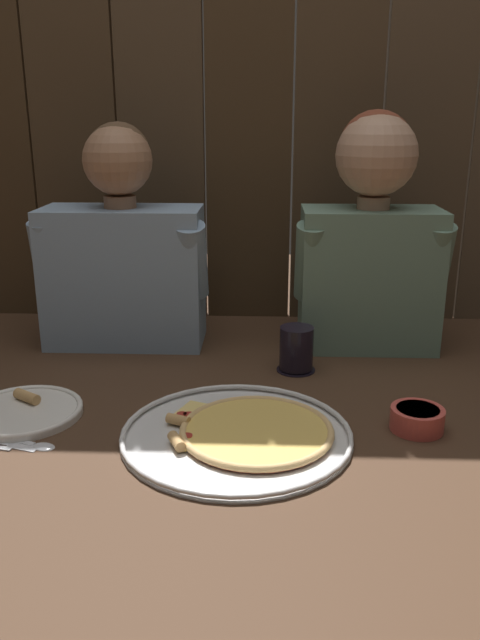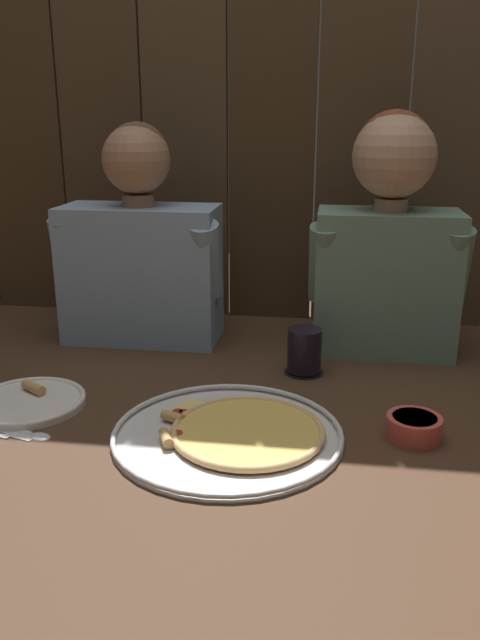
{
  "view_description": "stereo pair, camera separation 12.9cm",
  "coord_description": "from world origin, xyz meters",
  "views": [
    {
      "loc": [
        0.05,
        -1.13,
        0.58
      ],
      "look_at": [
        0.0,
        0.1,
        0.18
      ],
      "focal_mm": 35.89,
      "sensor_mm": 36.0,
      "label": 1
    },
    {
      "loc": [
        0.18,
        -1.12,
        0.58
      ],
      "look_at": [
        0.0,
        0.1,
        0.18
      ],
      "focal_mm": 35.89,
      "sensor_mm": 36.0,
      "label": 2
    }
  ],
  "objects": [
    {
      "name": "drinking_glass",
      "position": [
        0.13,
        0.28,
        0.05
      ],
      "size": [
        0.09,
        0.09,
        0.11
      ],
      "color": "black",
      "rests_on": "ground"
    },
    {
      "name": "diner_right",
      "position": [
        0.31,
        0.46,
        0.29
      ],
      "size": [
        0.38,
        0.21,
        0.59
      ],
      "color": "slate",
      "rests_on": "ground"
    },
    {
      "name": "table_spoon",
      "position": [
        -0.37,
        -0.1,
        0.0
      ],
      "size": [
        0.14,
        0.06,
        0.01
      ],
      "color": "silver",
      "rests_on": "ground"
    },
    {
      "name": "dipping_bowl",
      "position": [
        0.34,
        -0.01,
        0.02
      ],
      "size": [
        0.1,
        0.1,
        0.04
      ],
      "color": "#CC4C42",
      "rests_on": "ground"
    },
    {
      "name": "table_knife",
      "position": [
        -0.43,
        -0.1,
        0.0
      ],
      "size": [
        0.15,
        0.06,
        0.01
      ],
      "color": "silver",
      "rests_on": "ground"
    },
    {
      "name": "dinner_plate",
      "position": [
        -0.43,
        0.02,
        0.01
      ],
      "size": [
        0.24,
        0.24,
        0.03
      ],
      "color": "white",
      "rests_on": "ground"
    },
    {
      "name": "pizza_tray",
      "position": [
        0.01,
        -0.06,
        0.01
      ],
      "size": [
        0.43,
        0.43,
        0.03
      ],
      "color": "silver",
      "rests_on": "ground"
    },
    {
      "name": "wooden_backdrop_wall",
      "position": [
        0.0,
        0.71,
        0.75
      ],
      "size": [
        2.19,
        0.03,
        1.49
      ],
      "color": "brown",
      "rests_on": "ground"
    },
    {
      "name": "ground_plane",
      "position": [
        0.0,
        0.0,
        0.0
      ],
      "size": [
        3.2,
        3.2,
        0.0
      ],
      "primitive_type": "plane",
      "color": "#422B1C"
    },
    {
      "name": "diner_left",
      "position": [
        -0.31,
        0.46,
        0.25
      ],
      "size": [
        0.44,
        0.2,
        0.56
      ],
      "color": "#849EB7",
      "rests_on": "ground"
    }
  ]
}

